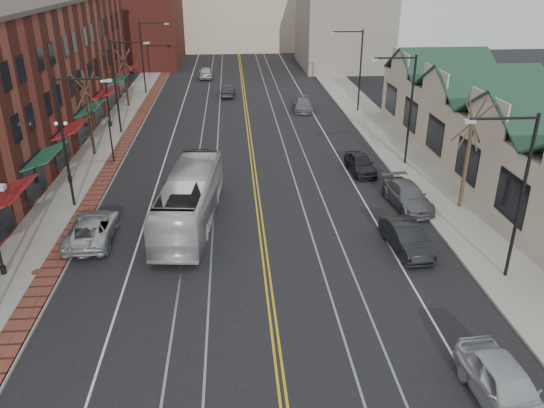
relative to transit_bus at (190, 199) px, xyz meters
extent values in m
plane|color=black|center=(4.06, -13.18, -1.53)|extent=(160.00, 160.00, 0.00)
cube|color=gray|center=(-7.94, 6.82, -1.45)|extent=(4.00, 120.00, 0.15)
cube|color=gray|center=(16.06, 6.82, -1.45)|extent=(4.00, 120.00, 0.15)
cube|color=maroon|center=(-14.94, 13.82, 3.97)|extent=(10.00, 50.00, 11.00)
cube|color=#BAA78F|center=(22.06, 6.82, 0.77)|extent=(8.00, 36.00, 4.60)
cube|color=maroon|center=(-11.94, 56.82, 5.47)|extent=(14.00, 18.00, 14.00)
cube|color=#BAA78F|center=(4.06, 71.82, 2.97)|extent=(22.00, 14.00, 9.00)
cube|color=slate|center=(19.06, 51.82, 3.97)|extent=(12.00, 16.00, 11.00)
cylinder|color=black|center=(-7.44, 2.82, 2.62)|extent=(0.16, 0.16, 8.00)
cylinder|color=black|center=(-5.94, 2.82, 6.42)|extent=(3.00, 0.12, 0.12)
cube|color=#999999|center=(-4.44, 2.82, 6.32)|extent=(0.50, 0.25, 0.15)
cylinder|color=black|center=(-7.44, 18.82, 2.62)|extent=(0.16, 0.16, 8.00)
cylinder|color=black|center=(-5.94, 18.82, 6.42)|extent=(3.00, 0.12, 0.12)
cube|color=#999999|center=(-4.44, 18.82, 6.32)|extent=(0.50, 0.25, 0.15)
cylinder|color=black|center=(-7.44, 34.82, 2.62)|extent=(0.16, 0.16, 8.00)
cylinder|color=black|center=(-5.94, 34.82, 6.42)|extent=(3.00, 0.12, 0.12)
cube|color=#999999|center=(-4.44, 34.82, 6.32)|extent=(0.50, 0.25, 0.15)
cylinder|color=black|center=(15.56, -7.18, 2.62)|extent=(0.16, 0.16, 8.00)
cylinder|color=black|center=(14.06, -7.18, 6.42)|extent=(3.00, 0.12, 0.12)
cube|color=#999999|center=(12.56, -7.18, 6.32)|extent=(0.50, 0.25, 0.15)
cylinder|color=black|center=(15.56, 8.82, 2.62)|extent=(0.16, 0.16, 8.00)
cylinder|color=black|center=(14.06, 8.82, 6.42)|extent=(3.00, 0.12, 0.12)
cube|color=#999999|center=(12.56, 8.82, 6.32)|extent=(0.50, 0.25, 0.15)
cylinder|color=black|center=(15.56, 24.82, 2.62)|extent=(0.16, 0.16, 8.00)
cylinder|color=black|center=(14.06, 24.82, 6.42)|extent=(3.00, 0.12, 0.12)
cube|color=#999999|center=(12.56, 24.82, 6.32)|extent=(0.50, 0.25, 0.15)
cylinder|color=black|center=(-8.74, -5.18, -1.18)|extent=(0.28, 0.28, 0.40)
cylinder|color=black|center=(-8.74, 6.82, -1.18)|extent=(0.28, 0.28, 0.40)
cylinder|color=black|center=(-8.74, 6.82, 0.62)|extent=(0.14, 0.14, 4.00)
cube|color=black|center=(-8.74, 6.82, 2.62)|extent=(0.60, 0.06, 0.06)
sphere|color=white|center=(-9.04, 6.82, 2.77)|extent=(0.24, 0.24, 0.24)
sphere|color=white|center=(-8.44, 6.82, 2.77)|extent=(0.24, 0.24, 0.24)
cylinder|color=black|center=(-8.74, 20.82, -1.18)|extent=(0.28, 0.28, 0.40)
cylinder|color=black|center=(-8.74, 20.82, 0.62)|extent=(0.14, 0.14, 4.00)
cube|color=black|center=(-8.74, 20.82, 2.62)|extent=(0.60, 0.06, 0.06)
sphere|color=white|center=(-9.04, 20.82, 2.77)|extent=(0.24, 0.24, 0.24)
sphere|color=white|center=(-8.44, 20.82, 2.77)|extent=(0.24, 0.24, 0.24)
cylinder|color=#382B21|center=(-8.44, 12.82, 1.07)|extent=(0.24, 0.24, 4.90)
cylinder|color=#382B21|center=(-8.44, 12.82, 3.62)|extent=(0.58, 1.37, 2.90)
cylinder|color=#382B21|center=(-8.44, 12.82, 3.62)|extent=(1.60, 0.66, 2.78)
cylinder|color=#382B21|center=(-8.44, 12.82, 3.62)|extent=(0.53, 1.23, 2.96)
cylinder|color=#382B21|center=(-8.44, 12.82, 3.62)|extent=(1.69, 1.03, 2.64)
cylinder|color=#382B21|center=(-8.44, 12.82, 3.62)|extent=(1.78, 1.29, 2.48)
cylinder|color=#382B21|center=(-8.44, 28.82, 0.90)|extent=(0.24, 0.24, 4.55)
cylinder|color=#382B21|center=(-8.44, 28.82, 3.27)|extent=(0.55, 1.28, 2.69)
cylinder|color=#382B21|center=(-8.44, 28.82, 3.27)|extent=(1.49, 0.62, 2.58)
cylinder|color=#382B21|center=(-8.44, 28.82, 3.27)|extent=(0.50, 1.15, 2.75)
cylinder|color=#382B21|center=(-8.44, 28.82, 3.27)|extent=(1.57, 0.97, 2.45)
cylinder|color=#382B21|center=(-8.44, 28.82, 3.27)|extent=(1.66, 1.20, 2.30)
cylinder|color=#382B21|center=(16.56, 0.82, 1.25)|extent=(0.24, 0.24, 5.25)
cylinder|color=#382B21|center=(16.56, 0.82, 3.97)|extent=(0.61, 1.46, 3.10)
cylinder|color=#382B21|center=(16.56, 0.82, 3.97)|extent=(1.70, 0.70, 2.97)
cylinder|color=#382B21|center=(16.56, 0.82, 3.97)|extent=(0.56, 1.31, 3.17)
cylinder|color=#382B21|center=(16.56, 0.82, 3.97)|extent=(1.80, 1.10, 2.82)
cylinder|color=#382B21|center=(16.56, 0.82, 3.97)|extent=(1.90, 1.37, 2.65)
cylinder|color=#592D19|center=(-7.14, -5.18, -1.37)|extent=(0.60, 0.60, 0.02)
cylinder|color=black|center=(-6.54, 10.82, 0.22)|extent=(0.12, 0.12, 3.20)
imported|color=black|center=(-6.54, 10.82, 1.97)|extent=(0.18, 0.15, 0.90)
imported|color=silver|center=(0.00, 0.00, 0.00)|extent=(3.66, 11.15, 3.05)
imported|color=#B1B6B9|center=(-5.24, -1.73, -0.81)|extent=(2.47, 5.20, 1.44)
imported|color=silver|center=(11.56, -15.06, -0.73)|extent=(2.15, 4.77, 1.59)
imported|color=black|center=(11.56, -4.11, -0.81)|extent=(1.91, 4.49, 1.44)
imported|color=slate|center=(13.36, 1.37, -0.81)|extent=(2.48, 5.10, 1.43)
imported|color=black|center=(11.80, 7.47, -0.83)|extent=(1.89, 4.19, 1.39)
imported|color=black|center=(2.23, 32.76, -0.87)|extent=(1.76, 4.10, 1.31)
imported|color=slate|center=(9.97, 25.64, -0.87)|extent=(2.21, 4.63, 1.30)
imported|color=#B3B5BB|center=(-0.75, 43.92, -0.77)|extent=(1.88, 4.49, 1.52)
camera|label=1|loc=(2.60, -28.23, 12.33)|focal=35.00mm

